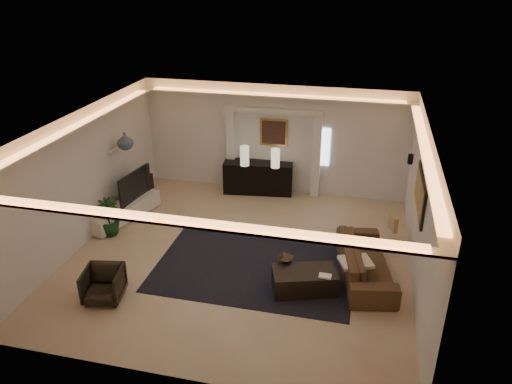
% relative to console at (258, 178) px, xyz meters
% --- Properties ---
extents(floor, '(7.00, 7.00, 0.00)m').
position_rel_console_xyz_m(floor, '(0.36, -3.25, -0.40)').
color(floor, '#C6B38F').
rests_on(floor, ground).
extents(ceiling, '(7.00, 7.00, 0.00)m').
position_rel_console_xyz_m(ceiling, '(0.36, -3.25, 2.50)').
color(ceiling, white).
rests_on(ceiling, ground).
extents(wall_back, '(7.00, 0.00, 7.00)m').
position_rel_console_xyz_m(wall_back, '(0.36, 0.25, 1.05)').
color(wall_back, silver).
rests_on(wall_back, ground).
extents(wall_front, '(7.00, 0.00, 7.00)m').
position_rel_console_xyz_m(wall_front, '(0.36, -6.75, 1.05)').
color(wall_front, silver).
rests_on(wall_front, ground).
extents(wall_left, '(0.00, 7.00, 7.00)m').
position_rel_console_xyz_m(wall_left, '(-3.14, -3.25, 1.05)').
color(wall_left, silver).
rests_on(wall_left, ground).
extents(wall_right, '(0.00, 7.00, 7.00)m').
position_rel_console_xyz_m(wall_right, '(3.86, -3.25, 1.05)').
color(wall_right, silver).
rests_on(wall_right, ground).
extents(cove_soffit, '(7.00, 7.00, 0.04)m').
position_rel_console_xyz_m(cove_soffit, '(0.36, -3.25, 2.22)').
color(cove_soffit, silver).
rests_on(cove_soffit, ceiling).
extents(daylight_slit, '(0.25, 0.03, 1.00)m').
position_rel_console_xyz_m(daylight_slit, '(1.71, 0.23, 0.95)').
color(daylight_slit, white).
rests_on(daylight_slit, wall_back).
extents(area_rug, '(4.00, 3.00, 0.01)m').
position_rel_console_xyz_m(area_rug, '(0.76, -3.45, -0.39)').
color(area_rug, black).
rests_on(area_rug, ground).
extents(pilaster_left, '(0.22, 0.20, 2.20)m').
position_rel_console_xyz_m(pilaster_left, '(-0.79, 0.15, 0.70)').
color(pilaster_left, silver).
rests_on(pilaster_left, ground).
extents(pilaster_right, '(0.22, 0.20, 2.20)m').
position_rel_console_xyz_m(pilaster_right, '(1.51, 0.15, 0.70)').
color(pilaster_right, silver).
rests_on(pilaster_right, ground).
extents(alcove_header, '(2.52, 0.20, 0.12)m').
position_rel_console_xyz_m(alcove_header, '(0.36, 0.15, 1.85)').
color(alcove_header, silver).
rests_on(alcove_header, wall_back).
extents(painting_frame, '(0.74, 0.04, 0.74)m').
position_rel_console_xyz_m(painting_frame, '(0.36, 0.22, 1.25)').
color(painting_frame, tan).
rests_on(painting_frame, wall_back).
extents(painting_canvas, '(0.62, 0.02, 0.62)m').
position_rel_console_xyz_m(painting_canvas, '(0.36, 0.19, 1.25)').
color(painting_canvas, '#4C2D1E').
rests_on(painting_canvas, wall_back).
extents(art_panel_frame, '(0.04, 1.64, 0.74)m').
position_rel_console_xyz_m(art_panel_frame, '(3.83, -2.95, 1.30)').
color(art_panel_frame, black).
rests_on(art_panel_frame, wall_right).
extents(art_panel_gold, '(0.02, 1.50, 0.62)m').
position_rel_console_xyz_m(art_panel_gold, '(3.81, -2.95, 1.30)').
color(art_panel_gold, tan).
rests_on(art_panel_gold, wall_right).
extents(wall_sconce, '(0.12, 0.12, 0.22)m').
position_rel_console_xyz_m(wall_sconce, '(3.74, -1.05, 1.28)').
color(wall_sconce, black).
rests_on(wall_sconce, wall_right).
extents(wall_niche, '(0.10, 0.55, 0.04)m').
position_rel_console_xyz_m(wall_niche, '(-3.08, -1.85, 1.25)').
color(wall_niche, silver).
rests_on(wall_niche, wall_left).
extents(console, '(1.89, 0.79, 0.92)m').
position_rel_console_xyz_m(console, '(0.00, 0.00, 0.00)').
color(console, black).
rests_on(console, ground).
extents(lamp_left, '(0.30, 0.30, 0.52)m').
position_rel_console_xyz_m(lamp_left, '(-0.30, -0.28, 0.69)').
color(lamp_left, beige).
rests_on(lamp_left, console).
extents(lamp_right, '(0.30, 0.30, 0.50)m').
position_rel_console_xyz_m(lamp_right, '(0.51, -0.24, 0.69)').
color(lamp_right, '#FBDEB6').
rests_on(lamp_right, console).
extents(media_ledge, '(1.06, 2.10, 0.38)m').
position_rel_console_xyz_m(media_ledge, '(-2.79, -2.29, -0.17)').
color(media_ledge, silver).
rests_on(media_ledge, ground).
extents(tv, '(1.26, 0.34, 0.72)m').
position_rel_console_xyz_m(tv, '(-2.74, -1.93, 0.41)').
color(tv, black).
rests_on(tv, media_ledge).
extents(figurine, '(0.19, 0.19, 0.38)m').
position_rel_console_xyz_m(figurine, '(-2.53, -1.27, 0.24)').
color(figurine, black).
rests_on(figurine, media_ledge).
extents(ginger_jar, '(0.48, 0.48, 0.40)m').
position_rel_console_xyz_m(ginger_jar, '(-2.79, -1.88, 1.47)').
color(ginger_jar, '#42515A').
rests_on(ginger_jar, wall_niche).
extents(plant, '(0.69, 0.69, 0.87)m').
position_rel_console_xyz_m(plant, '(-2.79, -3.04, 0.04)').
color(plant, black).
rests_on(plant, ground).
extents(sofa, '(2.40, 1.31, 0.66)m').
position_rel_console_xyz_m(sofa, '(2.95, -3.39, -0.07)').
color(sofa, black).
rests_on(sofa, ground).
extents(throw_blanket, '(0.72, 0.67, 0.06)m').
position_rel_console_xyz_m(throw_blanket, '(2.76, -3.80, 0.15)').
color(throw_blanket, beige).
rests_on(throw_blanket, sofa).
extents(throw_pillow, '(0.21, 0.37, 0.35)m').
position_rel_console_xyz_m(throw_pillow, '(3.48, -2.04, 0.15)').
color(throw_pillow, tan).
rests_on(throw_pillow, sofa).
extents(coffee_table, '(1.32, 0.97, 0.44)m').
position_rel_console_xyz_m(coffee_table, '(1.85, -4.13, -0.20)').
color(coffee_table, black).
rests_on(coffee_table, ground).
extents(bowl, '(0.40, 0.40, 0.07)m').
position_rel_console_xyz_m(bowl, '(1.43, -3.86, 0.05)').
color(bowl, '#3B271B').
rests_on(bowl, coffee_table).
extents(magazine, '(0.24, 0.17, 0.03)m').
position_rel_console_xyz_m(magazine, '(2.24, -4.23, 0.02)').
color(magazine, white).
rests_on(magazine, coffee_table).
extents(armchair, '(0.80, 0.81, 0.63)m').
position_rel_console_xyz_m(armchair, '(-1.69, -5.25, -0.08)').
color(armchair, black).
rests_on(armchair, ground).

